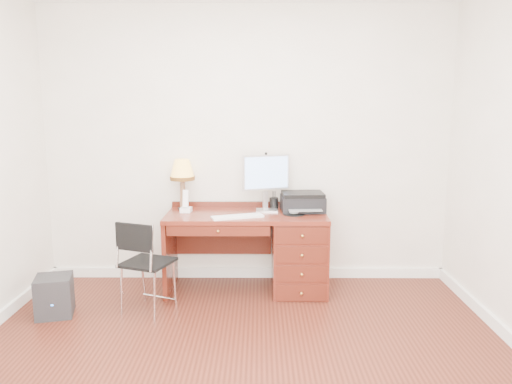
{
  "coord_description": "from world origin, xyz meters",
  "views": [
    {
      "loc": [
        0.12,
        -3.17,
        1.76
      ],
      "look_at": [
        0.09,
        1.2,
        0.99
      ],
      "focal_mm": 35.0,
      "sensor_mm": 36.0,
      "label": 1
    }
  ],
  "objects_px": {
    "leg_lamp": "(182,173)",
    "chair": "(146,258)",
    "monitor": "(267,176)",
    "phone": "(186,206)",
    "equipment_box": "(54,296)",
    "printer": "(303,202)",
    "desk": "(280,248)"
  },
  "relations": [
    {
      "from": "leg_lamp",
      "to": "equipment_box",
      "type": "height_order",
      "value": "leg_lamp"
    },
    {
      "from": "printer",
      "to": "chair",
      "type": "distance_m",
      "value": 1.56
    },
    {
      "from": "desk",
      "to": "printer",
      "type": "distance_m",
      "value": 0.49
    },
    {
      "from": "desk",
      "to": "leg_lamp",
      "type": "bearing_deg",
      "value": 169.74
    },
    {
      "from": "monitor",
      "to": "phone",
      "type": "bearing_deg",
      "value": 167.13
    },
    {
      "from": "printer",
      "to": "phone",
      "type": "bearing_deg",
      "value": 179.8
    },
    {
      "from": "desk",
      "to": "equipment_box",
      "type": "distance_m",
      "value": 2.04
    },
    {
      "from": "leg_lamp",
      "to": "chair",
      "type": "relative_size",
      "value": 0.61
    },
    {
      "from": "leg_lamp",
      "to": "desk",
      "type": "bearing_deg",
      "value": -10.26
    },
    {
      "from": "chair",
      "to": "leg_lamp",
      "type": "bearing_deg",
      "value": 94.34
    },
    {
      "from": "monitor",
      "to": "phone",
      "type": "height_order",
      "value": "monitor"
    },
    {
      "from": "chair",
      "to": "equipment_box",
      "type": "distance_m",
      "value": 0.84
    },
    {
      "from": "leg_lamp",
      "to": "chair",
      "type": "height_order",
      "value": "leg_lamp"
    },
    {
      "from": "printer",
      "to": "phone",
      "type": "relative_size",
      "value": 1.99
    },
    {
      "from": "printer",
      "to": "equipment_box",
      "type": "bearing_deg",
      "value": -164.92
    },
    {
      "from": "leg_lamp",
      "to": "monitor",
      "type": "bearing_deg",
      "value": -3.1
    },
    {
      "from": "monitor",
      "to": "printer",
      "type": "bearing_deg",
      "value": -22.0
    },
    {
      "from": "desk",
      "to": "equipment_box",
      "type": "height_order",
      "value": "desk"
    },
    {
      "from": "equipment_box",
      "to": "monitor",
      "type": "bearing_deg",
      "value": 7.89
    },
    {
      "from": "phone",
      "to": "chair",
      "type": "xyz_separation_m",
      "value": [
        -0.26,
        -0.61,
        -0.32
      ]
    },
    {
      "from": "leg_lamp",
      "to": "phone",
      "type": "xyz_separation_m",
      "value": [
        0.05,
        -0.12,
        -0.3
      ]
    },
    {
      "from": "equipment_box",
      "to": "leg_lamp",
      "type": "bearing_deg",
      "value": 24.01
    },
    {
      "from": "chair",
      "to": "equipment_box",
      "type": "bearing_deg",
      "value": -155.9
    },
    {
      "from": "monitor",
      "to": "desk",
      "type": "bearing_deg",
      "value": -63.41
    },
    {
      "from": "monitor",
      "to": "chair",
      "type": "relative_size",
      "value": 0.67
    },
    {
      "from": "printer",
      "to": "equipment_box",
      "type": "height_order",
      "value": "printer"
    },
    {
      "from": "leg_lamp",
      "to": "chair",
      "type": "xyz_separation_m",
      "value": [
        -0.21,
        -0.73,
        -0.62
      ]
    },
    {
      "from": "leg_lamp",
      "to": "equipment_box",
      "type": "relative_size",
      "value": 1.45
    },
    {
      "from": "monitor",
      "to": "equipment_box",
      "type": "distance_m",
      "value": 2.15
    },
    {
      "from": "monitor",
      "to": "leg_lamp",
      "type": "relative_size",
      "value": 1.1
    },
    {
      "from": "monitor",
      "to": "chair",
      "type": "distance_m",
      "value": 1.37
    },
    {
      "from": "printer",
      "to": "chair",
      "type": "bearing_deg",
      "value": -157.4
    }
  ]
}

